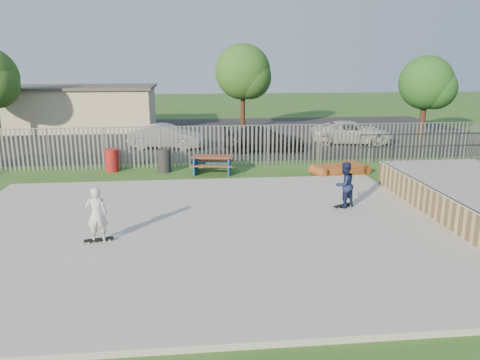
{
  "coord_description": "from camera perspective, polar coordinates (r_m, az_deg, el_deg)",
  "views": [
    {
      "loc": [
        -0.1,
        -13.35,
        5.08
      ],
      "look_at": [
        1.51,
        2.0,
        1.1
      ],
      "focal_mm": 35.0,
      "sensor_mm": 36.0,
      "label": 1
    }
  ],
  "objects": [
    {
      "name": "skateboard_a",
      "position": [
        16.53,
        12.47,
        -3.1
      ],
      "size": [
        0.8,
        0.55,
        0.08
      ],
      "rotation": [
        0.0,
        0.0,
        0.49
      ],
      "color": "black",
      "rests_on": "concrete_slab"
    },
    {
      "name": "skater_navy",
      "position": [
        16.32,
        12.61,
        -0.59
      ],
      "size": [
        0.96,
        0.89,
        1.58
      ],
      "primitive_type": "imported",
      "rotation": [
        0.0,
        0.0,
        3.63
      ],
      "color": "#161F45",
      "rests_on": "concrete_slab"
    },
    {
      "name": "funbox",
      "position": [
        21.78,
        12.07,
        1.26
      ],
      "size": [
        2.47,
        1.76,
        0.45
      ],
      "rotation": [
        0.0,
        0.0,
        0.32
      ],
      "color": "brown",
      "rests_on": "ground"
    },
    {
      "name": "car_dark",
      "position": [
        26.76,
        2.96,
        5.03
      ],
      "size": [
        4.73,
        1.96,
        1.37
      ],
      "primitive_type": "imported",
      "rotation": [
        0.0,
        0.0,
        1.56
      ],
      "color": "black",
      "rests_on": "parking_lot"
    },
    {
      "name": "fence",
      "position": [
        18.42,
        -2.41,
        1.66
      ],
      "size": [
        26.04,
        16.02,
        2.0
      ],
      "color": "gray",
      "rests_on": "ground"
    },
    {
      "name": "trash_bin_grey",
      "position": [
        22.0,
        -9.22,
        2.35
      ],
      "size": [
        0.64,
        0.64,
        1.07
      ],
      "primitive_type": "cylinder",
      "color": "#242426",
      "rests_on": "ground"
    },
    {
      "name": "car_silver",
      "position": [
        27.75,
        -9.03,
        5.26
      ],
      "size": [
        4.51,
        2.42,
        1.41
      ],
      "primitive_type": "imported",
      "rotation": [
        0.0,
        0.0,
        1.34
      ],
      "color": "#BAB9BE",
      "rests_on": "parking_lot"
    },
    {
      "name": "trash_bin_red",
      "position": [
        22.65,
        -15.32,
        2.34
      ],
      "size": [
        0.63,
        0.63,
        1.05
      ],
      "primitive_type": "cylinder",
      "color": "maroon",
      "rests_on": "ground"
    },
    {
      "name": "ground",
      "position": [
        14.28,
        -5.22,
        -6.44
      ],
      "size": [
        120.0,
        120.0,
        0.0
      ],
      "primitive_type": "plane",
      "color": "#2E581E",
      "rests_on": "ground"
    },
    {
      "name": "car_white",
      "position": [
        29.92,
        13.49,
        5.66
      ],
      "size": [
        5.24,
        3.02,
        1.38
      ],
      "primitive_type": "imported",
      "rotation": [
        0.0,
        0.0,
        1.42
      ],
      "color": "silver",
      "rests_on": "parking_lot"
    },
    {
      "name": "picnic_table",
      "position": [
        21.6,
        -3.36,
        1.93
      ],
      "size": [
        2.08,
        1.8,
        0.79
      ],
      "rotation": [
        0.0,
        0.0,
        -0.15
      ],
      "color": "brown",
      "rests_on": "ground"
    },
    {
      "name": "building",
      "position": [
        37.36,
        -18.37,
        8.41
      ],
      "size": [
        10.4,
        6.4,
        3.2
      ],
      "color": "beige",
      "rests_on": "ground"
    },
    {
      "name": "tree_mid",
      "position": [
        35.11,
        0.35,
        13.05
      ],
      "size": [
        4.05,
        4.05,
        6.25
      ],
      "color": "#3F2619",
      "rests_on": "ground"
    },
    {
      "name": "skateboard_b",
      "position": [
        13.74,
        -16.83,
        -7.04
      ],
      "size": [
        0.82,
        0.39,
        0.08
      ],
      "rotation": [
        0.0,
        0.0,
        0.25
      ],
      "color": "black",
      "rests_on": "concrete_slab"
    },
    {
      "name": "tree_right",
      "position": [
        33.36,
        21.74,
        10.93
      ],
      "size": [
        3.48,
        3.48,
        5.37
      ],
      "color": "#41261A",
      "rests_on": "ground"
    },
    {
      "name": "parking_lot",
      "position": [
        32.74,
        -5.77,
        5.48
      ],
      "size": [
        40.0,
        18.0,
        0.02
      ],
      "primitive_type": "cube",
      "color": "black",
      "rests_on": "ground"
    },
    {
      "name": "concrete_slab",
      "position": [
        14.25,
        -5.22,
        -6.16
      ],
      "size": [
        15.0,
        12.0,
        0.15
      ],
      "primitive_type": "cube",
      "color": "#A2A29D",
      "rests_on": "ground"
    },
    {
      "name": "skater_white",
      "position": [
        13.5,
        -17.06,
        -4.06
      ],
      "size": [
        0.6,
        0.42,
        1.58
      ],
      "primitive_type": "imported",
      "rotation": [
        0.0,
        0.0,
        3.22
      ],
      "color": "silver",
      "rests_on": "concrete_slab"
    },
    {
      "name": "quarter_pipe",
      "position": [
        17.88,
        26.76,
        -1.78
      ],
      "size": [
        5.5,
        7.05,
        2.19
      ],
      "color": "tan",
      "rests_on": "ground"
    }
  ]
}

